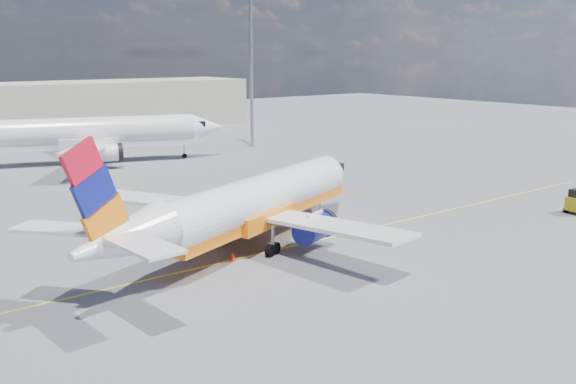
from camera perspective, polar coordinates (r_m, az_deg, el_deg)
ground at (r=41.07m, az=3.71°, el=-5.65°), size 240.00×240.00×0.00m
taxi_line at (r=43.25m, az=1.06°, el=-4.69°), size 70.00×0.15×0.01m
terminal_main at (r=109.01m, az=-21.40°, el=6.90°), size 70.00×14.00×8.00m
main_jet at (r=42.01m, az=-3.25°, el=-1.02°), size 29.17×22.03×8.93m
second_jet at (r=78.06m, az=-17.39°, el=4.94°), size 33.72×25.61×10.24m
traffic_cone at (r=39.91m, az=-4.92°, el=-5.77°), size 0.42×0.42×0.59m
floodlight_mast at (r=87.39m, az=-3.30°, el=12.13°), size 1.51×1.51×20.74m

